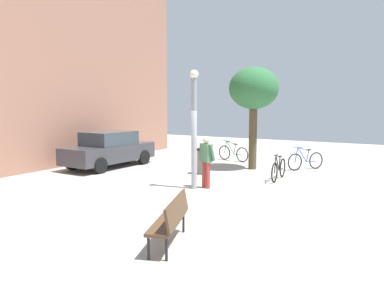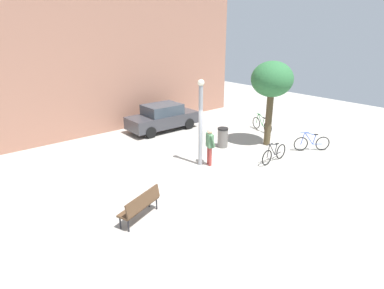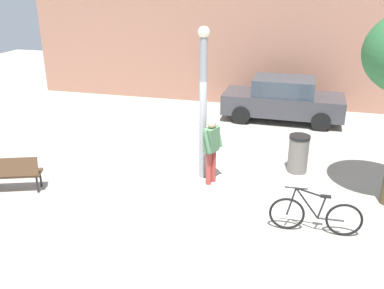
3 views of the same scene
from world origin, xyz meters
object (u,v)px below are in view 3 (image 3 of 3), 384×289
(person_by_lamppost, at_px, (211,147))
(parked_car_charcoal, at_px, (283,99))
(lamppost, at_px, (203,99))
(bicycle_black, at_px, (315,215))
(park_bench, at_px, (5,172))
(trash_bin, at_px, (298,154))

(person_by_lamppost, relative_size, parked_car_charcoal, 0.39)
(lamppost, relative_size, bicycle_black, 2.08)
(park_bench, height_order, bicycle_black, bicycle_black)
(person_by_lamppost, xyz_separation_m, trash_bin, (2.07, 1.23, -0.46))
(parked_car_charcoal, bearing_deg, person_by_lamppost, -104.15)
(parked_car_charcoal, xyz_separation_m, trash_bin, (0.66, -4.33, -0.27))
(park_bench, xyz_separation_m, parked_car_charcoal, (5.98, 7.31, 0.23))
(person_by_lamppost, bearing_deg, park_bench, -159.08)
(person_by_lamppost, xyz_separation_m, bicycle_black, (2.46, -1.63, -0.58))
(person_by_lamppost, relative_size, trash_bin, 1.65)
(park_bench, xyz_separation_m, trash_bin, (6.64, 2.98, -0.04))
(parked_car_charcoal, bearing_deg, park_bench, -129.28)
(person_by_lamppost, distance_m, parked_car_charcoal, 5.74)
(park_bench, xyz_separation_m, bicycle_black, (7.04, 0.12, -0.16))
(parked_car_charcoal, height_order, trash_bin, parked_car_charcoal)
(bicycle_black, relative_size, parked_car_charcoal, 0.43)
(lamppost, distance_m, parked_car_charcoal, 5.69)
(lamppost, height_order, bicycle_black, lamppost)
(lamppost, relative_size, person_by_lamppost, 2.26)
(park_bench, relative_size, trash_bin, 1.65)
(bicycle_black, height_order, parked_car_charcoal, parked_car_charcoal)
(lamppost, relative_size, parked_car_charcoal, 0.89)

